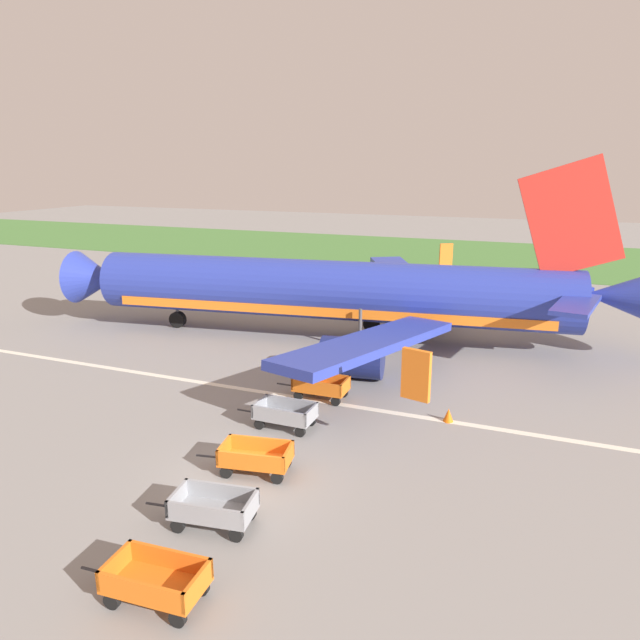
# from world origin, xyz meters

# --- Properties ---
(ground_plane) EXTENTS (220.00, 220.00, 0.00)m
(ground_plane) POSITION_xyz_m (0.00, 0.00, 0.00)
(ground_plane) COLOR gray
(grass_strip) EXTENTS (220.00, 28.00, 0.06)m
(grass_strip) POSITION_xyz_m (0.00, 56.37, 0.03)
(grass_strip) COLOR #477A38
(grass_strip) RESTS_ON ground
(apron_stripe) EXTENTS (120.00, 0.36, 0.01)m
(apron_stripe) POSITION_xyz_m (0.00, 7.29, 0.01)
(apron_stripe) COLOR silver
(apron_stripe) RESTS_ON ground
(airplane) EXTENTS (37.63, 30.32, 11.34)m
(airplane) POSITION_xyz_m (-2.44, 17.23, 3.05)
(airplane) COLOR #28389E
(airplane) RESTS_ON ground
(baggage_cart_nearest) EXTENTS (3.59, 1.55, 1.07)m
(baggage_cart_nearest) POSITION_xyz_m (0.90, -6.27, 0.60)
(baggage_cart_nearest) COLOR orange
(baggage_cart_nearest) RESTS_ON ground
(baggage_cart_second_in_row) EXTENTS (3.62, 1.74, 1.07)m
(baggage_cart_second_in_row) POSITION_xyz_m (0.53, -2.96, 0.60)
(baggage_cart_second_in_row) COLOR gray
(baggage_cart_second_in_row) RESTS_ON ground
(baggage_cart_third_in_row) EXTENTS (3.62, 1.81, 1.07)m
(baggage_cart_third_in_row) POSITION_xyz_m (0.22, 0.36, 0.60)
(baggage_cart_third_in_row) COLOR orange
(baggage_cart_third_in_row) RESTS_ON ground
(baggage_cart_fourth_in_row) EXTENTS (3.55, 1.41, 1.07)m
(baggage_cart_fourth_in_row) POSITION_xyz_m (-0.40, 4.15, 0.60)
(baggage_cart_fourth_in_row) COLOR gray
(baggage_cart_fourth_in_row) RESTS_ON ground
(baggage_cart_far_end) EXTENTS (3.56, 1.43, 1.07)m
(baggage_cart_far_end) POSITION_xyz_m (-0.15, 7.63, 0.60)
(baggage_cart_far_end) COLOR orange
(baggage_cart_far_end) RESTS_ON ground
(traffic_cone_near_plane) EXTENTS (0.45, 0.45, 0.59)m
(traffic_cone_near_plane) POSITION_xyz_m (5.92, 7.30, 0.29)
(traffic_cone_near_plane) COLOR orange
(traffic_cone_near_plane) RESTS_ON ground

